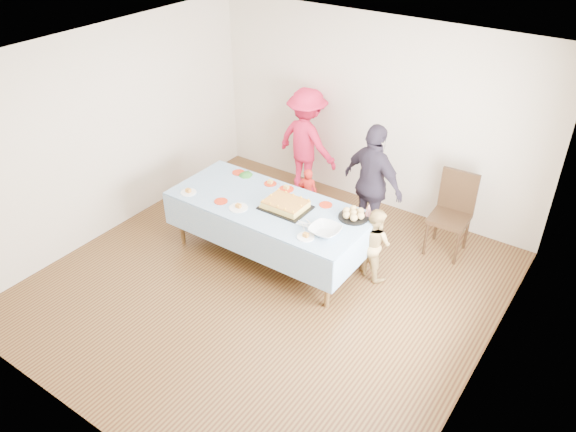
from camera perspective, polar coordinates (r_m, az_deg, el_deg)
name	(u,v)px	position (r m, az deg, el deg)	size (l,w,h in m)	color
ground	(268,284)	(6.81, -2.08, -6.97)	(5.00, 5.00, 0.00)	#412112
room_walls	(269,153)	(5.82, -1.97, 6.45)	(5.04, 5.04, 2.72)	beige
party_table	(268,207)	(6.87, -2.00, 0.88)	(2.50, 1.10, 0.78)	#51381B
birthday_cake	(286,205)	(6.72, -0.24, 1.14)	(0.57, 0.44, 0.10)	black
rolls_tray	(354,214)	(6.58, 6.67, 0.16)	(0.36, 0.36, 0.11)	black
punch_bowl	(325,230)	(6.28, 3.78, -1.48)	(0.35, 0.35, 0.09)	silver
party_hat	(369,210)	(6.62, 8.19, 0.59)	(0.10, 0.10, 0.17)	white
fork_pile	(307,224)	(6.39, 1.91, -0.83)	(0.24, 0.18, 0.07)	white
plate_red_far_a	(239,173)	(7.55, -5.05, 4.42)	(0.17, 0.17, 0.01)	red
plate_red_far_b	(270,184)	(7.26, -1.82, 3.31)	(0.16, 0.16, 0.01)	red
plate_red_far_c	(286,189)	(7.13, -0.17, 2.75)	(0.19, 0.19, 0.01)	red
plate_red_far_d	(326,205)	(6.81, 3.86, 1.14)	(0.16, 0.16, 0.01)	red
plate_red_near	(221,201)	(6.92, -6.83, 1.50)	(0.17, 0.17, 0.01)	red
plate_white_left	(189,192)	(7.17, -10.07, 2.38)	(0.20, 0.20, 0.01)	white
plate_white_mid	(239,208)	(6.77, -5.05, 0.84)	(0.23, 0.23, 0.01)	white
plate_white_right	(306,237)	(6.23, 1.81, -2.14)	(0.20, 0.20, 0.01)	white
dining_chair	(453,209)	(7.37, 16.41, 0.73)	(0.49, 0.49, 1.08)	black
toddler_left	(308,193)	(7.87, 2.00, 2.35)	(0.27, 0.18, 0.75)	red
toddler_mid	(247,199)	(7.66, -4.18, 1.71)	(0.40, 0.26, 0.83)	#2F7627
toddler_right	(374,243)	(6.77, 8.77, -2.72)	(0.45, 0.35, 0.93)	tan
adult_left	(307,142)	(8.35, 1.91, 7.57)	(1.04, 0.60, 1.61)	#E31C45
adult_right	(373,185)	(7.26, 8.61, 3.18)	(0.95, 0.40, 1.63)	#2E2634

